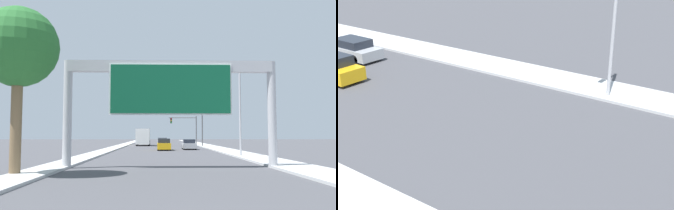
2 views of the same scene
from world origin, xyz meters
The scene contains 11 objects.
sidewalk_right centered at (7.75, 60.00, 0.07)m, with size 3.00×120.00×0.15m.
median_strip_left centered at (-7.25, 60.00, 0.07)m, with size 2.00×120.00×0.15m.
sign_gantry centered at (0.00, 17.88, 5.03)m, with size 13.45×0.73×6.74m.
car_far_left centered at (0.00, 43.82, 0.72)m, with size 1.75×4.45×1.53m.
car_near_right centered at (3.50, 46.48, 0.67)m, with size 1.77×4.63×1.40m.
car_near_left centered at (0.00, 62.72, 0.68)m, with size 1.77×4.72×1.45m.
truck_box_primary centered at (-3.50, 63.69, 1.57)m, with size 2.43×7.76×3.08m.
traffic_light_near_intersection centered at (5.58, 58.00, 4.60)m, with size 4.01×0.32×6.93m.
traffic_light_mid_block centered at (4.88, 68.00, 3.90)m, with size 5.49×0.32×5.64m.
palm_tree_foreground centered at (-7.97, 13.63, 6.50)m, with size 4.14×4.14×8.66m.
street_lamp_right centered at (6.58, 28.99, 4.90)m, with size 2.30×0.28×8.34m.
Camera 1 is at (-0.79, -5.50, 2.10)m, focal length 40.00 mm.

